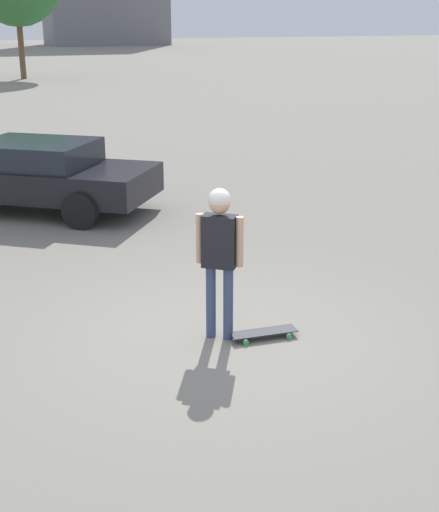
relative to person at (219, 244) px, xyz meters
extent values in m
plane|color=gray|center=(0.00, 0.00, -1.14)|extent=(220.00, 220.00, 0.00)
cylinder|color=#38476B|center=(0.06, 0.08, -0.71)|extent=(0.11, 0.11, 0.87)
cylinder|color=#38476B|center=(-0.06, -0.08, -0.71)|extent=(0.11, 0.11, 0.87)
cube|color=black|center=(0.00, 0.00, 0.03)|extent=(0.39, 0.42, 0.60)
cylinder|color=tan|center=(0.14, 0.18, 0.04)|extent=(0.09, 0.09, 0.57)
cylinder|color=tan|center=(-0.14, -0.18, 0.04)|extent=(0.09, 0.09, 0.57)
sphere|color=tan|center=(0.00, 0.00, 0.47)|extent=(0.24, 0.24, 0.24)
sphere|color=silver|center=(0.00, 0.00, 0.51)|extent=(0.25, 0.25, 0.25)
cube|color=#232328|center=(-0.21, -0.47, -1.07)|extent=(0.28, 0.80, 0.01)
cylinder|color=green|center=(-0.31, -0.20, -1.11)|extent=(0.04, 0.07, 0.07)
cylinder|color=green|center=(-0.06, -0.22, -1.11)|extent=(0.04, 0.07, 0.07)
cylinder|color=green|center=(-0.35, -0.73, -1.11)|extent=(0.04, 0.07, 0.07)
cylinder|color=green|center=(-0.10, -0.75, -1.11)|extent=(0.04, 0.07, 0.07)
cube|color=black|center=(6.67, 1.17, -0.54)|extent=(4.31, 4.85, 0.55)
cube|color=#1E232D|center=(6.60, 1.07, -0.04)|extent=(2.62, 2.70, 0.45)
cylinder|color=black|center=(5.05, 0.59, -0.82)|extent=(0.55, 0.64, 0.65)
cylinder|color=black|center=(6.57, -0.55, -0.82)|extent=(0.55, 0.64, 0.65)
cylinder|color=brown|center=(37.61, -2.62, 0.71)|extent=(0.33, 0.33, 3.70)
camera|label=1|loc=(-7.01, 2.82, 2.41)|focal=50.00mm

